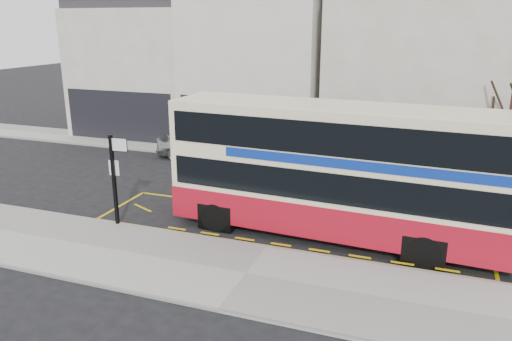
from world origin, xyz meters
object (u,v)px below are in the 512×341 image
at_px(car_silver, 199,144).
at_px(bus_stop_post, 115,172).
at_px(street_tree_left, 111,76).
at_px(street_tree_right, 512,94).
at_px(car_grey, 257,154).
at_px(double_decker_bus, 339,170).

bearing_deg(car_silver, bus_stop_post, 178.56).
distance_m(street_tree_left, street_tree_right, 22.85).
height_order(car_silver, car_grey, same).
height_order(double_decker_bus, car_grey, double_decker_bus).
xyz_separation_m(street_tree_left, street_tree_right, (22.80, -1.50, 0.15)).
relative_size(double_decker_bus, bus_stop_post, 3.53).
xyz_separation_m(bus_stop_post, car_silver, (-1.59, 9.82, -1.35)).
relative_size(double_decker_bus, street_tree_left, 2.03).
distance_m(car_silver, street_tree_left, 8.61).
distance_m(double_decker_bus, street_tree_right, 11.20).
relative_size(car_silver, car_grey, 0.97).
height_order(street_tree_left, street_tree_right, street_tree_right).
bearing_deg(street_tree_left, double_decker_bus, -32.76).
relative_size(double_decker_bus, car_grey, 2.50).
distance_m(car_grey, street_tree_left, 12.28).
height_order(car_silver, street_tree_left, street_tree_left).
xyz_separation_m(car_silver, car_grey, (3.75, -0.98, -0.00)).
distance_m(double_decker_bus, car_grey, 9.01).
bearing_deg(street_tree_left, street_tree_right, -3.76).
bearing_deg(double_decker_bus, car_silver, 142.47).
height_order(double_decker_bus, bus_stop_post, double_decker_bus).
bearing_deg(car_grey, double_decker_bus, -130.85).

